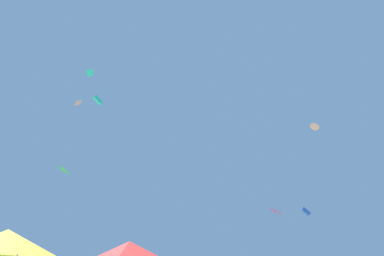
% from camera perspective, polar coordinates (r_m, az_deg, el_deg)
% --- Properties ---
extents(canopy_tent_red, '(3.50, 3.50, 3.74)m').
position_cam_1_polar(canopy_tent_red, '(15.51, -13.16, -24.10)').
color(canopy_tent_red, '#9E9EA3').
rests_on(canopy_tent_red, ground).
extents(canopy_tent_yellow, '(3.55, 3.55, 3.80)m').
position_cam_1_polar(canopy_tent_yellow, '(14.56, -34.66, -19.26)').
color(canopy_tent_yellow, '#9E9EA3').
rests_on(canopy_tent_yellow, ground).
extents(kite_pink_delta, '(1.30, 1.40, 0.81)m').
position_cam_1_polar(kite_pink_delta, '(37.76, 24.25, 0.31)').
color(kite_pink_delta, pink).
extents(kite_green_diamond, '(1.14, 0.97, 0.61)m').
position_cam_1_polar(kite_green_diamond, '(26.64, -25.11, -7.87)').
color(kite_green_diamond, green).
extents(kite_pink_diamond, '(0.79, 0.73, 0.81)m').
position_cam_1_polar(kite_pink_diamond, '(41.71, -22.75, 4.88)').
color(kite_pink_diamond, pink).
extents(kite_blue_box, '(1.07, 0.45, 1.06)m').
position_cam_1_polar(kite_blue_box, '(39.10, 22.68, -15.77)').
color(kite_blue_box, blue).
extents(kite_cyan_delta, '(1.11, 1.13, 0.80)m').
position_cam_1_polar(kite_cyan_delta, '(36.45, -20.57, 10.77)').
color(kite_cyan_delta, '#2DB7CC').
extents(kite_purple_diamond, '(1.10, 0.85, 0.64)m').
position_cam_1_polar(kite_purple_diamond, '(29.63, 17.09, -16.17)').
color(kite_purple_diamond, purple).
extents(kite_cyan_box, '(1.20, 1.08, 0.95)m').
position_cam_1_polar(kite_cyan_box, '(34.42, -19.07, 5.54)').
color(kite_cyan_box, '#2DB7CC').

